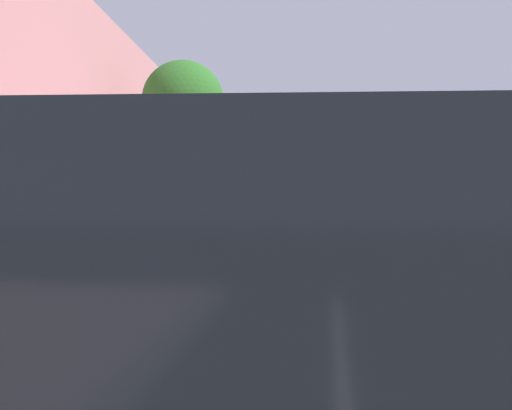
# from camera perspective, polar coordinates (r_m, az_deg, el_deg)

# --- Properties ---
(ground) EXTENTS (70.11, 70.11, 0.00)m
(ground) POSITION_cam_1_polar(r_m,az_deg,el_deg) (14.29, 3.14, -3.97)
(ground) COLOR #2E2E2E
(sidewalk) EXTENTS (3.25, 43.82, 0.16)m
(sidewalk) POSITION_cam_1_polar(r_m,az_deg,el_deg) (14.60, -10.65, -3.56)
(sidewalk) COLOR #B695A0
(sidewalk) RESTS_ON ground
(curb_edge) EXTENTS (0.16, 43.82, 0.16)m
(curb_edge) POSITION_cam_1_polar(r_m,az_deg,el_deg) (14.34, -3.96, -3.63)
(curb_edge) COLOR gray
(curb_edge) RESTS_ON ground
(lane_stripe_centre) EXTENTS (0.14, 44.20, 0.01)m
(lane_stripe_centre) POSITION_cam_1_polar(r_m,az_deg,el_deg) (14.43, 13.84, -3.96)
(lane_stripe_centre) COLOR white
(lane_stripe_centre) RESTS_ON ground
(lane_stripe_bike_edge) EXTENTS (0.12, 43.82, 0.01)m
(lane_stripe_bike_edge) POSITION_cam_1_polar(r_m,az_deg,el_deg) (14.28, 1.93, -3.96)
(lane_stripe_bike_edge) COLOR white
(lane_stripe_bike_edge) RESTS_ON ground
(building_facade) EXTENTS (0.50, 43.82, 6.25)m
(building_facade) POSITION_cam_1_polar(r_m,az_deg,el_deg) (15.12, -17.76, 8.13)
(building_facade) COLOR #B06E6F
(building_facade) RESTS_ON ground
(parked_pickup_silver_nearest) EXTENTS (2.23, 5.39, 1.95)m
(parked_pickup_silver_nearest) POSITION_cam_1_polar(r_m,az_deg,el_deg) (26.94, 0.86, 0.78)
(parked_pickup_silver_nearest) COLOR #B7BABF
(parked_pickup_silver_nearest) RESTS_ON ground
(parked_suv_tan_second) EXTENTS (2.20, 4.81, 1.99)m
(parked_suv_tan_second) POSITION_cam_1_polar(r_m,az_deg,el_deg) (20.25, 0.42, 0.71)
(parked_suv_tan_second) COLOR tan
(parked_suv_tan_second) RESTS_ON ground
(parked_suv_black_mid) EXTENTS (2.05, 4.74, 1.99)m
(parked_suv_black_mid) POSITION_cam_1_polar(r_m,az_deg,el_deg) (8.98, -0.30, -0.97)
(parked_suv_black_mid) COLOR black
(parked_suv_black_mid) RESTS_ON ground
(bicycle_at_curb) EXTENTS (1.56, 0.91, 0.78)m
(bicycle_at_curb) POSITION_cam_1_polar(r_m,az_deg,el_deg) (15.28, -1.87, -2.13)
(bicycle_at_curb) COLOR black
(bicycle_at_curb) RESTS_ON ground
(cyclist_with_backpack) EXTENTS (0.49, 0.60, 1.71)m
(cyclist_with_backpack) POSITION_cam_1_polar(r_m,az_deg,el_deg) (15.71, -2.59, 0.38)
(cyclist_with_backpack) COLOR #C6B284
(cyclist_with_backpack) RESTS_ON ground
(street_tree_near_cyclist) EXTENTS (3.11, 3.11, 5.00)m
(street_tree_near_cyclist) POSITION_cam_1_polar(r_m,az_deg,el_deg) (25.35, -4.51, 6.66)
(street_tree_near_cyclist) COLOR #503326
(street_tree_near_cyclist) RESTS_ON sidewalk
(street_tree_mid_block) EXTENTS (2.41, 2.41, 4.93)m
(street_tree_mid_block) POSITION_cam_1_polar(r_m,az_deg,el_deg) (18.90, -6.61, 9.19)
(street_tree_mid_block) COLOR brown
(street_tree_mid_block) RESTS_ON sidewalk
(fire_hydrant) EXTENTS (0.22, 0.22, 0.84)m
(fire_hydrant) POSITION_cam_1_polar(r_m,az_deg,el_deg) (21.08, -3.39, -0.44)
(fire_hydrant) COLOR red
(fire_hydrant) RESTS_ON sidewalk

